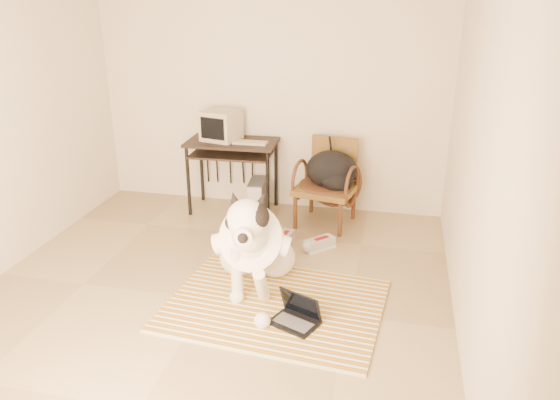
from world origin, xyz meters
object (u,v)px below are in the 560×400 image
(dog, at_px, (254,244))
(laptop, at_px, (297,315))
(computer_desk, at_px, (232,151))
(backpack, at_px, (333,171))
(crt_monitor, at_px, (221,125))
(rattan_chair, at_px, (327,182))
(pc_tower, at_px, (257,196))

(dog, xyz_separation_m, laptop, (0.47, -0.49, -0.33))
(computer_desk, height_order, backpack, computer_desk)
(crt_monitor, xyz_separation_m, rattan_chair, (1.24, -0.13, -0.54))
(rattan_chair, bearing_deg, computer_desk, 175.22)
(dog, bearing_deg, pc_tower, 103.92)
(laptop, distance_m, crt_monitor, 2.68)
(dog, bearing_deg, crt_monitor, 116.16)
(crt_monitor, relative_size, pc_tower, 1.07)
(laptop, distance_m, rattan_chair, 2.07)
(dog, bearing_deg, rattan_chair, 74.84)
(pc_tower, bearing_deg, computer_desk, -176.37)
(laptop, height_order, crt_monitor, crt_monitor)
(laptop, bearing_deg, computer_desk, 118.65)
(dog, bearing_deg, laptop, -46.23)
(dog, relative_size, backpack, 2.53)
(crt_monitor, bearing_deg, laptop, -59.17)
(dog, xyz_separation_m, rattan_chair, (0.42, 1.54, 0.06))
(laptop, height_order, backpack, backpack)
(pc_tower, height_order, backpack, backpack)
(pc_tower, xyz_separation_m, rattan_chair, (0.83, -0.11, 0.28))
(dog, distance_m, backpack, 1.58)
(dog, relative_size, laptop, 3.26)
(rattan_chair, bearing_deg, pc_tower, 172.38)
(laptop, xyz_separation_m, computer_desk, (-1.16, 2.12, 0.64))
(laptop, bearing_deg, crt_monitor, 120.83)
(dog, xyz_separation_m, crt_monitor, (-0.82, 1.67, 0.60))
(dog, distance_m, computer_desk, 1.80)
(crt_monitor, bearing_deg, pc_tower, -2.40)
(dog, relative_size, crt_monitor, 3.09)
(laptop, height_order, rattan_chair, rattan_chair)
(laptop, height_order, computer_desk, computer_desk)
(crt_monitor, xyz_separation_m, pc_tower, (0.41, -0.02, -0.82))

